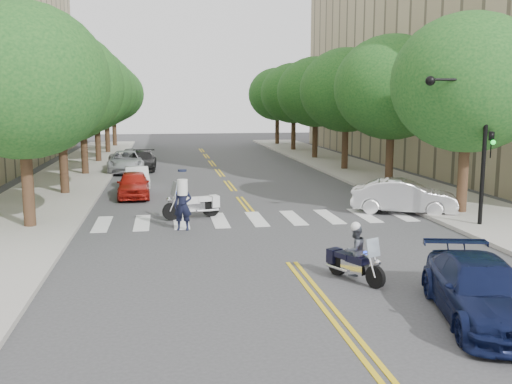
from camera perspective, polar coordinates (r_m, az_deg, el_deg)
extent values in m
plane|color=#38383A|center=(17.37, 3.57, -7.06)|extent=(140.00, 140.00, 0.00)
cube|color=#9E9991|center=(38.98, -17.70, 1.66)|extent=(5.00, 60.00, 0.15)
cube|color=#9E9991|center=(40.76, 9.76, 2.27)|extent=(5.00, 60.00, 0.15)
cylinder|color=#382316|center=(23.04, -21.85, 0.54)|extent=(0.44, 0.44, 3.32)
ellipsoid|color=#13451A|center=(22.84, -22.44, 10.27)|extent=(6.40, 6.40, 5.76)
cylinder|color=#382316|center=(30.84, -18.68, 2.72)|extent=(0.44, 0.44, 3.32)
ellipsoid|color=#13451A|center=(30.69, -19.05, 9.98)|extent=(6.40, 6.40, 5.76)
cylinder|color=#382316|center=(38.72, -16.79, 4.02)|extent=(0.44, 0.44, 3.32)
ellipsoid|color=#13451A|center=(38.60, -17.05, 9.80)|extent=(6.40, 6.40, 5.76)
cylinder|color=#382316|center=(46.64, -15.53, 4.87)|extent=(0.44, 0.44, 3.32)
ellipsoid|color=#13451A|center=(46.54, -15.74, 9.67)|extent=(6.40, 6.40, 5.76)
cylinder|color=#382316|center=(54.59, -14.64, 5.48)|extent=(0.44, 0.44, 3.32)
ellipsoid|color=#13451A|center=(54.50, -14.80, 9.57)|extent=(6.40, 6.40, 5.76)
cylinder|color=#382316|center=(62.54, -13.97, 5.93)|extent=(0.44, 0.44, 3.32)
ellipsoid|color=#13451A|center=(62.47, -14.11, 9.50)|extent=(6.40, 6.40, 5.76)
cylinder|color=#382316|center=(25.74, 19.98, 1.48)|extent=(0.44, 0.44, 3.32)
ellipsoid|color=#13451A|center=(25.56, 20.46, 10.18)|extent=(6.40, 6.40, 5.76)
cylinder|color=#382316|center=(32.91, 13.20, 3.33)|extent=(0.44, 0.44, 3.32)
ellipsoid|color=#13451A|center=(32.76, 13.45, 10.14)|extent=(6.40, 6.40, 5.76)
cylinder|color=#382316|center=(40.39, 8.88, 4.49)|extent=(0.44, 0.44, 3.32)
ellipsoid|color=#13451A|center=(40.27, 9.02, 10.03)|extent=(6.40, 6.40, 5.76)
cylinder|color=#382316|center=(48.03, 5.91, 5.27)|extent=(0.44, 0.44, 3.32)
ellipsoid|color=#13451A|center=(47.93, 5.99, 9.93)|extent=(6.40, 6.40, 5.76)
cylinder|color=#382316|center=(55.78, 3.76, 5.82)|extent=(0.44, 0.44, 3.32)
ellipsoid|color=#13451A|center=(55.69, 3.80, 9.83)|extent=(6.40, 6.40, 5.76)
cylinder|color=#382316|center=(63.59, 2.13, 6.24)|extent=(0.44, 0.44, 3.32)
ellipsoid|color=#13451A|center=(63.51, 2.15, 9.75)|extent=(6.40, 6.40, 5.76)
cylinder|color=black|center=(23.16, 21.86, 3.91)|extent=(0.16, 0.16, 6.00)
cylinder|color=black|center=(22.50, 19.59, 10.54)|extent=(2.40, 0.10, 0.10)
sphere|color=black|center=(22.00, 17.03, 10.58)|extent=(0.36, 0.36, 0.36)
imported|color=black|center=(23.27, 22.42, 4.40)|extent=(0.16, 0.20, 1.00)
sphere|color=#0CCC26|center=(23.14, 22.63, 4.61)|extent=(0.18, 0.18, 0.18)
cylinder|color=black|center=(15.30, 11.85, -8.32)|extent=(0.38, 0.59, 0.60)
cylinder|color=black|center=(16.24, 8.14, -7.18)|extent=(0.41, 0.61, 0.60)
cube|color=silver|center=(15.76, 9.84, -7.36)|extent=(0.61, 0.84, 0.28)
cube|color=black|center=(15.64, 10.09, -6.66)|extent=(0.56, 0.70, 0.19)
cube|color=black|center=(15.97, 8.83, -6.23)|extent=(0.53, 0.59, 0.14)
cube|color=black|center=(16.27, 7.84, -6.30)|extent=(0.47, 0.41, 0.40)
cube|color=#8C99A5|center=(15.17, 11.63, -5.47)|extent=(0.46, 0.32, 0.48)
cube|color=red|center=(15.38, 11.46, -5.88)|extent=(0.12, 0.12, 0.07)
cube|color=#0C26E5|center=(15.23, 10.92, -6.01)|extent=(0.12, 0.12, 0.07)
imported|color=#474C56|center=(15.64, 9.88, -5.75)|extent=(0.84, 0.77, 1.39)
sphere|color=silver|center=(15.49, 9.95, -3.44)|extent=(0.27, 0.27, 0.27)
cylinder|color=black|center=(23.54, -8.46, -1.93)|extent=(0.75, 0.36, 0.73)
cylinder|color=black|center=(24.10, -4.55, -1.60)|extent=(0.76, 0.40, 0.73)
cube|color=silver|center=(23.80, -6.36, -1.47)|extent=(1.03, 0.61, 0.35)
cube|color=silver|center=(23.72, -6.62, -0.85)|extent=(0.84, 0.59, 0.24)
cube|color=silver|center=(23.91, -5.28, -0.70)|extent=(0.69, 0.59, 0.17)
cube|color=silver|center=(24.11, -4.20, -0.92)|extent=(0.45, 0.55, 0.49)
cube|color=#8C99A5|center=(23.42, -8.18, 0.32)|extent=(0.32, 0.56, 0.59)
cube|color=red|center=(23.38, -7.65, -0.16)|extent=(0.13, 0.13, 0.09)
cube|color=#0C26E5|center=(23.63, -7.85, -0.07)|extent=(0.13, 0.13, 0.09)
imported|color=black|center=(21.60, -7.32, -1.38)|extent=(0.75, 0.57, 1.86)
imported|color=silver|center=(25.48, 14.56, -0.44)|extent=(4.70, 3.27, 1.47)
imported|color=#0D1539|center=(13.74, 21.63, -9.16)|extent=(2.89, 4.96, 1.35)
imported|color=#AE1B12|center=(29.42, -12.16, 0.75)|extent=(1.71, 3.95, 1.33)
imported|color=white|center=(32.50, -11.81, 1.41)|extent=(1.54, 3.67, 1.18)
imported|color=#B8BBC0|center=(40.05, -12.90, 2.98)|extent=(2.69, 5.33, 1.45)
imported|color=black|center=(41.00, -11.28, 3.09)|extent=(1.93, 4.62, 1.33)
imported|color=gray|center=(46.03, -12.44, 3.60)|extent=(1.44, 3.48, 1.18)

